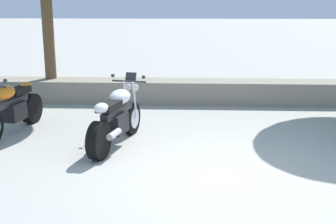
{
  "coord_description": "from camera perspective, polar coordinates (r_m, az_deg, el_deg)",
  "views": [
    {
      "loc": [
        -0.46,
        -5.91,
        2.45
      ],
      "look_at": [
        -0.8,
        1.2,
        0.65
      ],
      "focal_mm": 46.7,
      "sensor_mm": 36.0,
      "label": 1
    }
  ],
  "objects": [
    {
      "name": "ground_plane",
      "position": [
        6.41,
        6.72,
        -8.37
      ],
      "size": [
        120.0,
        120.0,
        0.0
      ],
      "primitive_type": "plane",
      "color": "#A3A099"
    },
    {
      "name": "stone_wall",
      "position": [
        10.94,
        5.1,
        2.67
      ],
      "size": [
        36.0,
        0.8,
        0.55
      ],
      "primitive_type": "cube",
      "color": "gray",
      "rests_on": "ground"
    },
    {
      "name": "motorcycle_orange_near_left",
      "position": [
        8.8,
        -19.83,
        0.43
      ],
      "size": [
        0.68,
        2.06,
        1.18
      ],
      "color": "black",
      "rests_on": "ground"
    },
    {
      "name": "motorcycle_white_centre",
      "position": [
        7.64,
        -6.69,
        -0.81
      ],
      "size": [
        0.8,
        2.04,
        1.18
      ],
      "color": "black",
      "rests_on": "ground"
    }
  ]
}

